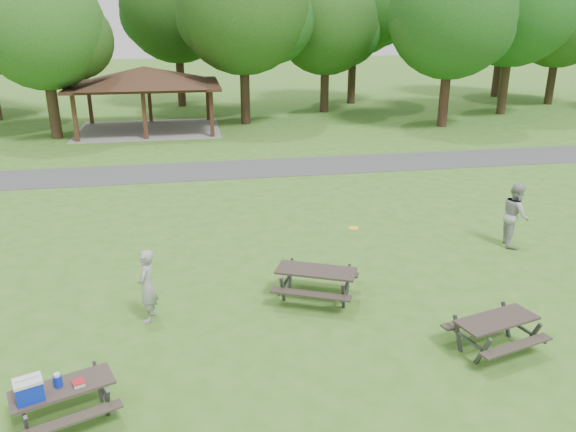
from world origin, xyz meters
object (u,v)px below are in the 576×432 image
at_px(picnic_table_near, 53,392).
at_px(frisbee_thrower, 147,286).
at_px(picnic_table_middle, 316,277).
at_px(frisbee_catcher, 515,215).

xyz_separation_m(picnic_table_near, frisbee_thrower, (1.40, 3.36, 0.20)).
height_order(picnic_table_near, picnic_table_middle, picnic_table_near).
bearing_deg(frisbee_thrower, frisbee_catcher, 118.15).
bearing_deg(picnic_table_middle, frisbee_thrower, -176.21).
height_order(picnic_table_middle, frisbee_catcher, frisbee_catcher).
distance_m(picnic_table_near, frisbee_catcher, 13.55).
bearing_deg(picnic_table_near, frisbee_catcher, 26.30).
relative_size(picnic_table_near, frisbee_catcher, 1.05).
bearing_deg(picnic_table_near, frisbee_thrower, 67.42).
bearing_deg(frisbee_thrower, picnic_table_near, -8.22).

